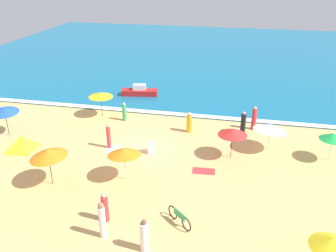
{
  "coord_description": "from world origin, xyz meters",
  "views": [
    {
      "loc": [
        6.24,
        -20.87,
        11.9
      ],
      "look_at": [
        1.3,
        2.33,
        0.8
      ],
      "focal_mm": 38.03,
      "sensor_mm": 36.0,
      "label": 1
    }
  ],
  "objects_px": {
    "beachgoer_0": "(105,207)",
    "small_boat_0": "(140,91)",
    "beach_tent": "(22,143)",
    "beachgoer_1": "(124,112)",
    "beachgoer_8": "(144,236)",
    "beach_umbrella_3": "(233,132)",
    "beach_umbrella_8": "(101,95)",
    "beach_umbrella_6": "(4,110)",
    "beachgoer_10": "(109,136)",
    "beach_umbrella_7": "(332,242)",
    "beachgoer_5": "(189,123)",
    "beach_umbrella_4": "(48,153)",
    "beachgoer_9": "(151,148)",
    "beachgoer_2": "(243,123)",
    "beachgoer_6": "(254,119)",
    "beach_umbrella_2": "(333,136)",
    "beach_umbrella_1": "(270,127)",
    "parked_bicycle": "(179,217)",
    "beachgoer_4": "(102,220)",
    "beach_umbrella_0": "(124,152)"
  },
  "relations": [
    {
      "from": "beachgoer_4",
      "to": "beachgoer_8",
      "type": "relative_size",
      "value": 1.14
    },
    {
      "from": "beachgoer_5",
      "to": "small_boat_0",
      "type": "relative_size",
      "value": 0.46
    },
    {
      "from": "beach_tent",
      "to": "small_boat_0",
      "type": "distance_m",
      "value": 12.94
    },
    {
      "from": "beachgoer_5",
      "to": "beachgoer_6",
      "type": "xyz_separation_m",
      "value": [
        4.78,
        1.52,
        0.13
      ]
    },
    {
      "from": "beachgoer_0",
      "to": "small_boat_0",
      "type": "bearing_deg",
      "value": 100.78
    },
    {
      "from": "beach_tent",
      "to": "beachgoer_0",
      "type": "distance_m",
      "value": 10.13
    },
    {
      "from": "beach_umbrella_3",
      "to": "beach_umbrella_4",
      "type": "bearing_deg",
      "value": -151.95
    },
    {
      "from": "parked_bicycle",
      "to": "small_boat_0",
      "type": "distance_m",
      "value": 18.59
    },
    {
      "from": "beach_umbrella_1",
      "to": "beachgoer_9",
      "type": "relative_size",
      "value": 3.52
    },
    {
      "from": "beach_umbrella_2",
      "to": "beachgoer_4",
      "type": "distance_m",
      "value": 15.28
    },
    {
      "from": "small_boat_0",
      "to": "beach_umbrella_1",
      "type": "bearing_deg",
      "value": -35.97
    },
    {
      "from": "beach_umbrella_6",
      "to": "beachgoer_0",
      "type": "xyz_separation_m",
      "value": [
        10.61,
        -7.63,
        -1.21
      ]
    },
    {
      "from": "beachgoer_1",
      "to": "beachgoer_8",
      "type": "distance_m",
      "value": 14.57
    },
    {
      "from": "beachgoer_8",
      "to": "beachgoer_2",
      "type": "bearing_deg",
      "value": 72.89
    },
    {
      "from": "beachgoer_2",
      "to": "beachgoer_5",
      "type": "distance_m",
      "value": 4.04
    },
    {
      "from": "beach_umbrella_8",
      "to": "beach_tent",
      "type": "bearing_deg",
      "value": -115.92
    },
    {
      "from": "beach_umbrella_8",
      "to": "beach_umbrella_3",
      "type": "bearing_deg",
      "value": -23.28
    },
    {
      "from": "beachgoer_1",
      "to": "beachgoer_9",
      "type": "xyz_separation_m",
      "value": [
        3.45,
        -4.8,
        -0.34
      ]
    },
    {
      "from": "beach_umbrella_4",
      "to": "beach_umbrella_8",
      "type": "relative_size",
      "value": 1.01
    },
    {
      "from": "beach_umbrella_3",
      "to": "beach_umbrella_7",
      "type": "relative_size",
      "value": 1.02
    },
    {
      "from": "beachgoer_6",
      "to": "beachgoer_8",
      "type": "xyz_separation_m",
      "value": [
        -4.83,
        -14.02,
        -0.1
      ]
    },
    {
      "from": "beachgoer_0",
      "to": "small_boat_0",
      "type": "relative_size",
      "value": 0.47
    },
    {
      "from": "beachgoer_10",
      "to": "beach_umbrella_3",
      "type": "bearing_deg",
      "value": 2.86
    },
    {
      "from": "beachgoer_1",
      "to": "beach_umbrella_7",
      "type": "bearing_deg",
      "value": -46.25
    },
    {
      "from": "beach_umbrella_2",
      "to": "small_boat_0",
      "type": "relative_size",
      "value": 0.57
    },
    {
      "from": "beach_umbrella_6",
      "to": "beachgoer_10",
      "type": "height_order",
      "value": "beach_umbrella_6"
    },
    {
      "from": "beach_umbrella_4",
      "to": "beachgoer_9",
      "type": "bearing_deg",
      "value": 45.74
    },
    {
      "from": "beach_umbrella_3",
      "to": "beachgoer_0",
      "type": "relative_size",
      "value": 1.37
    },
    {
      "from": "beachgoer_2",
      "to": "beachgoer_1",
      "type": "bearing_deg",
      "value": 177.57
    },
    {
      "from": "beach_umbrella_7",
      "to": "beachgoer_5",
      "type": "xyz_separation_m",
      "value": [
        -7.54,
        12.57,
        -1.24
      ]
    },
    {
      "from": "beachgoer_0",
      "to": "beachgoer_6",
      "type": "bearing_deg",
      "value": 59.7
    },
    {
      "from": "beach_tent",
      "to": "beachgoer_5",
      "type": "height_order",
      "value": "beachgoer_5"
    },
    {
      "from": "parked_bicycle",
      "to": "beach_umbrella_0",
      "type": "bearing_deg",
      "value": 140.03
    },
    {
      "from": "beach_umbrella_0",
      "to": "beach_tent",
      "type": "bearing_deg",
      "value": 166.14
    },
    {
      "from": "beach_umbrella_1",
      "to": "beach_tent",
      "type": "xyz_separation_m",
      "value": [
        -16.57,
        -3.52,
        -1.18
      ]
    },
    {
      "from": "beach_umbrella_1",
      "to": "beachgoer_2",
      "type": "bearing_deg",
      "value": 127.83
    },
    {
      "from": "beach_umbrella_1",
      "to": "beachgoer_6",
      "type": "distance_m",
      "value": 3.41
    },
    {
      "from": "beach_umbrella_0",
      "to": "beach_tent",
      "type": "distance_m",
      "value": 8.44
    },
    {
      "from": "beachgoer_2",
      "to": "beachgoer_8",
      "type": "height_order",
      "value": "beachgoer_2"
    },
    {
      "from": "beachgoer_6",
      "to": "beachgoer_10",
      "type": "distance_m",
      "value": 11.12
    },
    {
      "from": "beach_umbrella_1",
      "to": "beachgoer_2",
      "type": "relative_size",
      "value": 1.85
    },
    {
      "from": "beachgoer_10",
      "to": "beachgoer_5",
      "type": "bearing_deg",
      "value": 35.82
    },
    {
      "from": "beachgoer_9",
      "to": "beach_umbrella_7",
      "type": "bearing_deg",
      "value": -42.61
    },
    {
      "from": "beach_umbrella_7",
      "to": "beachgoer_1",
      "type": "height_order",
      "value": "beach_umbrella_7"
    },
    {
      "from": "beach_tent",
      "to": "beachgoer_9",
      "type": "height_order",
      "value": "beach_tent"
    },
    {
      "from": "beach_umbrella_8",
      "to": "beachgoer_2",
      "type": "distance_m",
      "value": 11.66
    },
    {
      "from": "beach_umbrella_4",
      "to": "beach_umbrella_6",
      "type": "height_order",
      "value": "beach_umbrella_4"
    },
    {
      "from": "beach_umbrella_6",
      "to": "beachgoer_10",
      "type": "xyz_separation_m",
      "value": [
        8.06,
        -0.33,
        -1.11
      ]
    },
    {
      "from": "beach_umbrella_3",
      "to": "beach_umbrella_6",
      "type": "bearing_deg",
      "value": -179.69
    },
    {
      "from": "beach_umbrella_6",
      "to": "beachgoer_6",
      "type": "xyz_separation_m",
      "value": [
        17.9,
        4.85,
        -1.11
      ]
    }
  ]
}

